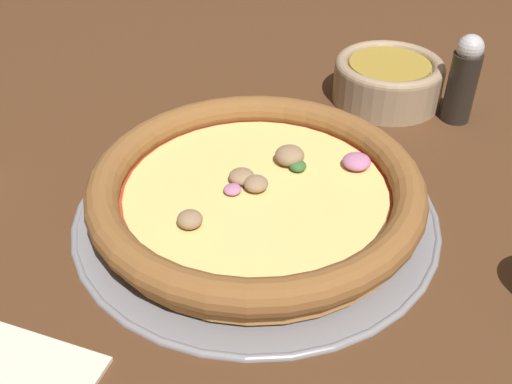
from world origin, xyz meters
TOP-DOWN VIEW (x-y plane):
  - ground_plane at (0.00, 0.00)m, footprint 3.00×3.00m
  - pizza_tray at (0.00, 0.00)m, footprint 0.37×0.37m
  - pizza at (-0.00, 0.00)m, footprint 0.34×0.34m
  - bowl_near at (-0.29, 0.06)m, footprint 0.14×0.14m
  - pepper_shaker at (-0.28, 0.15)m, footprint 0.04×0.04m

SIDE VIEW (x-z plane):
  - ground_plane at x=0.00m, z-range 0.00..0.00m
  - pizza_tray at x=0.00m, z-range 0.00..0.01m
  - pizza at x=0.00m, z-range 0.01..0.05m
  - bowl_near at x=-0.29m, z-range 0.00..0.06m
  - pepper_shaker at x=-0.28m, z-range 0.00..0.11m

